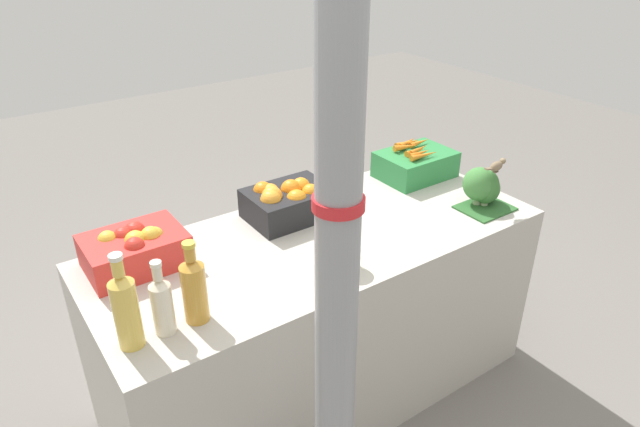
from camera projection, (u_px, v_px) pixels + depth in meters
name	position (u px, v px, depth m)	size (l,w,h in m)	color
ground_plane	(320.00, 386.00, 2.63)	(10.00, 10.00, 0.00)	slate
market_table	(320.00, 317.00, 2.44)	(1.81, 0.76, 0.80)	#B7B2A8
support_pole	(338.00, 245.00, 1.35)	(0.12, 0.12, 2.47)	gray
apple_crate	(135.00, 248.00, 2.03)	(0.35, 0.25, 0.15)	red
orange_crate	(288.00, 201.00, 2.35)	(0.35, 0.25, 0.16)	black
carrot_crate	(415.00, 163.00, 2.72)	(0.35, 0.25, 0.16)	#2D8442
broccoli_pile	(483.00, 187.00, 2.44)	(0.22, 0.20, 0.18)	#2D602D
juice_bottle_golden	(126.00, 308.00, 1.63)	(0.08, 0.08, 0.31)	gold
juice_bottle_cloudy	(162.00, 304.00, 1.69)	(0.07, 0.07, 0.25)	beige
juice_bottle_amber	(194.00, 288.00, 1.74)	(0.08, 0.08, 0.28)	gold
pickle_jar	(340.00, 249.00, 2.03)	(0.11, 0.11, 0.14)	#B2C684
sparrow_bird	(497.00, 166.00, 2.35)	(0.14, 0.04, 0.05)	#4C3D2D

